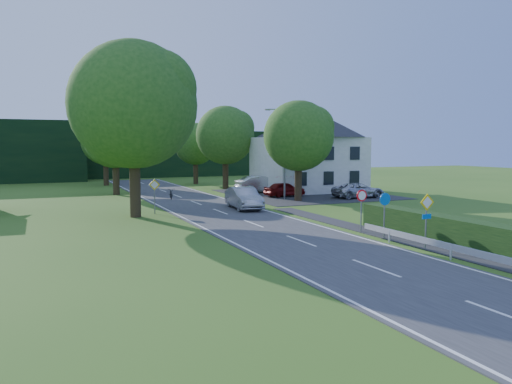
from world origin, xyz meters
name	(u,v)px	position (x,y,z in m)	size (l,w,h in m)	color
ground	(508,318)	(0.00, 0.00, 0.00)	(160.00, 160.00, 0.00)	#345C1A
road	(241,219)	(0.00, 20.00, 0.02)	(7.00, 80.00, 0.04)	#363639
parking_pad	(305,194)	(12.00, 33.00, 0.02)	(14.00, 16.00, 0.04)	#232426
line_edge_left	(192,222)	(-3.25, 20.00, 0.04)	(0.12, 80.00, 0.01)	white
line_edge_right	(286,216)	(3.25, 20.00, 0.04)	(0.12, 80.00, 0.01)	white
line_centre	(241,219)	(0.00, 20.00, 0.04)	(0.12, 80.00, 0.01)	white
tree_main	(134,130)	(-6.00, 24.00, 5.82)	(9.40, 9.40, 11.64)	#225018
tree_left_far	(115,150)	(-5.00, 40.00, 4.29)	(7.00, 7.00, 8.58)	#225018
tree_right_far	(225,147)	(7.00, 42.00, 4.54)	(7.40, 7.40, 9.09)	#225018
tree_left_back	(105,152)	(-4.50, 52.00, 4.04)	(6.60, 6.60, 8.07)	#225018
tree_right_back	(196,153)	(6.00, 50.00, 3.78)	(6.20, 6.20, 7.56)	#225018
tree_right_mid	(298,151)	(8.50, 28.00, 4.29)	(7.00, 7.00, 8.58)	#225018
treeline_right	(178,154)	(8.00, 66.00, 3.50)	(30.00, 5.00, 7.00)	black
house_white	(308,149)	(14.00, 36.00, 4.41)	(10.60, 8.40, 8.60)	silver
streetlight	(283,149)	(8.06, 30.00, 4.46)	(2.03, 0.18, 8.00)	slate
sign_priority_right	(427,211)	(4.30, 7.98, 1.80)	(0.78, 0.09, 2.59)	slate
sign_roundabout	(385,206)	(4.30, 10.98, 1.67)	(0.64, 0.08, 2.37)	slate
sign_speed_limit	(362,201)	(4.30, 12.97, 1.77)	(0.64, 0.11, 2.37)	slate
sign_priority_left	(154,189)	(-4.50, 24.98, 1.72)	(0.78, 0.09, 2.44)	slate
moving_car	(244,198)	(2.15, 24.80, 0.85)	(1.72, 4.92, 1.62)	#A2A2A6
motorcycle	(171,194)	(-1.17, 33.72, 0.51)	(0.63, 1.80, 0.94)	black
parked_car_red	(285,189)	(9.07, 31.66, 0.71)	(1.59, 3.96, 1.35)	#690C0B
parked_car_silver_a	(261,184)	(8.66, 36.09, 0.89)	(1.80, 5.17, 1.70)	silver
parked_car_silver_b	(358,190)	(14.71, 28.00, 0.71)	(2.21, 4.80, 1.33)	#B5B5BC
parasol	(287,185)	(9.64, 32.41, 1.06)	(2.23, 2.28, 2.05)	#A90D23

